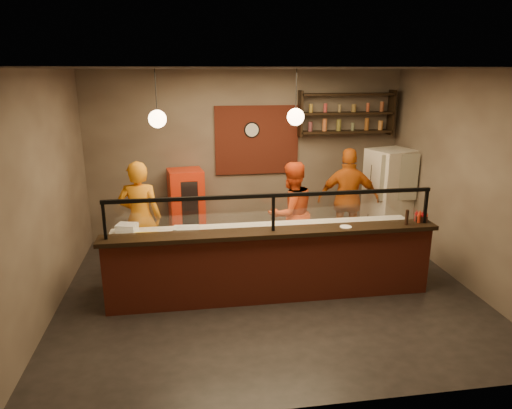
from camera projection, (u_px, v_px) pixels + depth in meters
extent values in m
plane|color=black|center=(269.00, 290.00, 6.85)|extent=(6.00, 6.00, 0.00)
plane|color=#322C27|center=(271.00, 68.00, 5.95)|extent=(6.00, 6.00, 0.00)
plane|color=#7C6C5B|center=(246.00, 156.00, 8.77)|extent=(6.00, 0.00, 6.00)
plane|color=#7C6C5B|center=(44.00, 196.00, 5.97)|extent=(0.00, 5.00, 5.00)
plane|color=#7C6C5B|center=(466.00, 180.00, 6.83)|extent=(0.00, 5.00, 5.00)
plane|color=#7C6C5B|center=(320.00, 255.00, 4.03)|extent=(6.00, 0.00, 6.00)
cube|color=maroon|center=(257.00, 140.00, 8.69)|extent=(1.60, 0.04, 1.30)
cube|color=maroon|center=(273.00, 268.00, 6.43)|extent=(4.60, 0.25, 1.00)
cube|color=black|center=(273.00, 232.00, 6.28)|extent=(4.70, 0.37, 0.06)
cube|color=gray|center=(267.00, 259.00, 6.92)|extent=(4.60, 0.75, 0.85)
cube|color=white|center=(267.00, 231.00, 6.80)|extent=(4.60, 0.75, 0.05)
cube|color=white|center=(273.00, 213.00, 6.20)|extent=(4.40, 0.02, 0.50)
cube|color=black|center=(273.00, 195.00, 6.13)|extent=(4.50, 0.05, 0.05)
cube|color=black|center=(104.00, 221.00, 5.88)|extent=(0.04, 0.04, 0.50)
cube|color=black|center=(273.00, 213.00, 6.20)|extent=(0.04, 0.04, 0.50)
cube|color=black|center=(426.00, 206.00, 6.52)|extent=(0.04, 0.04, 0.50)
cube|color=black|center=(345.00, 132.00, 8.75)|extent=(1.80, 0.28, 0.04)
cube|color=black|center=(346.00, 113.00, 8.65)|extent=(1.80, 0.28, 0.04)
cube|color=black|center=(348.00, 94.00, 8.55)|extent=(1.80, 0.28, 0.04)
cube|color=black|center=(300.00, 114.00, 8.52)|extent=(0.04, 0.28, 0.85)
cube|color=black|center=(391.00, 112.00, 8.78)|extent=(0.04, 0.28, 0.85)
cylinder|color=black|center=(252.00, 130.00, 8.61)|extent=(0.30, 0.04, 0.30)
cylinder|color=black|center=(156.00, 92.00, 6.01)|extent=(0.01, 0.01, 0.60)
sphere|color=#F1BE84|center=(157.00, 119.00, 6.11)|extent=(0.24, 0.24, 0.24)
cylinder|color=black|center=(296.00, 91.00, 6.28)|extent=(0.01, 0.01, 0.60)
sphere|color=#F1BE84|center=(296.00, 117.00, 6.38)|extent=(0.24, 0.24, 0.24)
imported|color=orange|center=(140.00, 218.00, 7.24)|extent=(0.71, 0.50, 1.84)
imported|color=#CD3F13|center=(291.00, 213.00, 7.64)|extent=(1.03, 0.93, 1.75)
imported|color=#C35612|center=(348.00, 200.00, 8.24)|extent=(1.17, 0.70, 1.87)
cube|color=beige|center=(389.00, 197.00, 8.59)|extent=(0.91, 0.88, 1.79)
cube|color=red|center=(187.00, 207.00, 8.52)|extent=(0.69, 0.65, 1.44)
cylinder|color=beige|center=(324.00, 224.00, 7.01)|extent=(0.45, 0.45, 0.01)
cube|color=white|center=(184.00, 232.00, 6.49)|extent=(0.29, 0.24, 0.14)
cube|color=white|center=(127.00, 229.00, 6.61)|extent=(0.32, 0.28, 0.14)
cube|color=silver|center=(188.00, 232.00, 6.45)|extent=(0.31, 0.25, 0.15)
cylinder|color=yellow|center=(147.00, 234.00, 6.52)|extent=(0.35, 0.09, 0.06)
cube|color=black|center=(421.00, 219.00, 6.63)|extent=(0.19, 0.17, 0.09)
cylinder|color=black|center=(407.00, 217.00, 6.47)|extent=(0.06, 0.06, 0.22)
cylinder|color=white|center=(346.00, 227.00, 6.40)|extent=(0.22, 0.22, 0.01)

